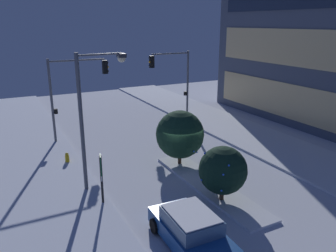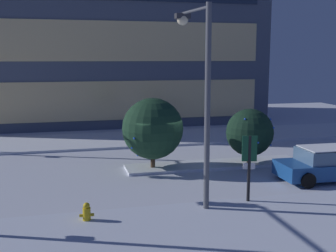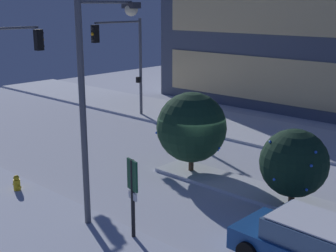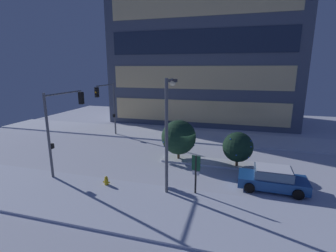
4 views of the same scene
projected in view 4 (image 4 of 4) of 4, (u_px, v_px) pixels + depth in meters
ground at (181, 160)px, 21.35m from camera, size 52.00×52.00×0.00m
curb_strip_near at (150, 208)px, 13.99m from camera, size 52.00×5.20×0.14m
curb_strip_far at (196, 136)px, 28.67m from camera, size 52.00×5.20×0.14m
median_strip at (215, 163)px, 20.68m from camera, size 9.00×1.80×0.14m
office_tower_main at (205, 30)px, 36.19m from camera, size 25.73×12.97×26.49m
car_near at (272, 179)px, 16.15m from camera, size 4.43×2.25×1.49m
traffic_light_corner_near_left at (63, 117)px, 18.44m from camera, size 0.32×4.45×6.18m
traffic_light_corner_far_left at (108, 101)px, 27.17m from camera, size 0.32×3.92×6.22m
street_lamp_arched at (169, 119)px, 15.29m from camera, size 0.63×2.66×7.25m
fire_hydrant at (106, 182)px, 16.57m from camera, size 0.48×0.26×0.74m
parking_info_sign at (196, 170)px, 15.16m from camera, size 0.55×0.19×2.61m
decorated_tree_median at (238, 147)px, 19.49m from camera, size 2.38×2.42×2.91m
decorated_tree_left_of_median at (179, 137)px, 21.05m from camera, size 2.96×2.96×3.53m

